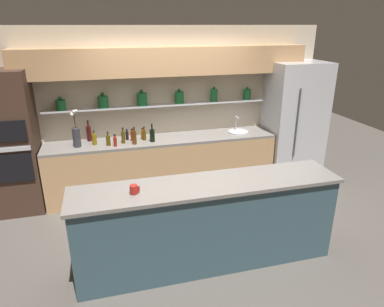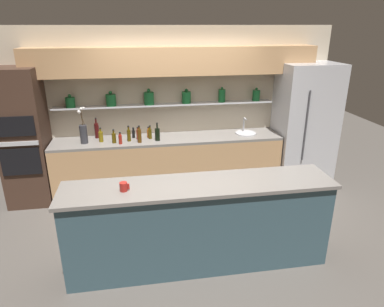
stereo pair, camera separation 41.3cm
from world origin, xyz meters
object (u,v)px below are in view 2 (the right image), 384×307
object	(u,v)px
bottle_oil_0	(101,136)
bottle_sauce_2	(133,133)
coffee_mug	(124,187)
refrigerator	(304,126)
sink_fixture	(246,132)
bottle_oil_7	(114,138)
bottle_spirit_4	(139,135)
bottle_sauce_10	(138,134)
oven_tower	(24,138)
bottle_oil_6	(129,135)
flower_vase	(83,132)
bottle_sauce_5	(149,133)
bottle_wine_1	(157,134)
bottle_oil_3	(150,133)
bottle_wine_9	(97,130)
bottle_sauce_8	(120,139)

from	to	relation	value
bottle_oil_0	bottle_sauce_2	size ratio (longest dim) A/B	1.32
coffee_mug	refrigerator	bearing A→B (deg)	33.31
sink_fixture	bottle_oil_7	world-z (taller)	sink_fixture
bottle_spirit_4	bottle_sauce_10	world-z (taller)	bottle_spirit_4
bottle_oil_0	bottle_spirit_4	bearing A→B (deg)	-12.91
oven_tower	bottle_oil_0	size ratio (longest dim) A/B	9.28
bottle_spirit_4	bottle_oil_6	distance (m)	0.19
flower_vase	bottle_sauce_2	xyz separation A→B (m)	(0.74, 0.15, -0.10)
oven_tower	bottle_sauce_10	size ratio (longest dim) A/B	10.37
bottle_oil_0	bottle_sauce_10	xyz separation A→B (m)	(0.56, 0.03, -0.00)
coffee_mug	sink_fixture	bearing A→B (deg)	45.66
coffee_mug	oven_tower	bearing A→B (deg)	127.21
bottle_oil_7	bottle_sauce_5	bearing A→B (deg)	18.77
bottle_wine_1	bottle_oil_6	world-z (taller)	bottle_wine_1
bottle_oil_0	bottle_oil_7	bearing A→B (deg)	-24.27
bottle_oil_6	bottle_oil_7	xyz separation A→B (m)	(-0.22, -0.05, -0.02)
bottle_oil_6	bottle_sauce_10	size ratio (longest dim) A/B	1.22
refrigerator	bottle_sauce_5	xyz separation A→B (m)	(-2.59, 0.11, -0.03)
bottle_oil_3	bottle_spirit_4	bearing A→B (deg)	-136.51
bottle_sauce_2	coffee_mug	world-z (taller)	coffee_mug
bottle_spirit_4	bottle_sauce_5	size ratio (longest dim) A/B	1.51
sink_fixture	coffee_mug	bearing A→B (deg)	-134.34
refrigerator	sink_fixture	xyz separation A→B (m)	(-1.00, 0.05, -0.08)
bottle_oil_0	bottle_wine_9	bearing A→B (deg)	110.40
oven_tower	sink_fixture	size ratio (longest dim) A/B	6.14
bottle_oil_6	bottle_wine_9	bearing A→B (deg)	153.90
bottle_wine_1	bottle_wine_9	world-z (taller)	bottle_wine_9
bottle_wine_1	bottle_oil_7	size ratio (longest dim) A/B	1.33
bottle_oil_3	bottle_spirit_4	xyz separation A→B (m)	(-0.17, -0.16, 0.03)
refrigerator	bottle_sauce_8	size ratio (longest dim) A/B	11.01
bottle_oil_7	bottle_wine_9	distance (m)	0.40
bottle_oil_0	bottle_wine_9	world-z (taller)	bottle_wine_9
sink_fixture	coffee_mug	size ratio (longest dim) A/B	3.34
flower_vase	bottle_sauce_8	size ratio (longest dim) A/B	3.04
bottle_oil_0	bottle_wine_1	size ratio (longest dim) A/B	0.78
bottle_oil_6	bottle_oil_3	bearing A→B (deg)	11.33
bottle_sauce_10	coffee_mug	world-z (taller)	bottle_sauce_10
refrigerator	sink_fixture	bearing A→B (deg)	177.25
bottle_sauce_8	bottle_sauce_10	xyz separation A→B (m)	(0.27, 0.18, 0.01)
bottle_oil_3	bottle_spirit_4	world-z (taller)	bottle_spirit_4
bottle_oil_6	coffee_mug	world-z (taller)	bottle_oil_6
oven_tower	bottle_sauce_10	xyz separation A→B (m)	(1.67, 0.01, -0.02)
bottle_sauce_8	bottle_wine_9	distance (m)	0.52
coffee_mug	bottle_oil_0	bearing A→B (deg)	101.20
bottle_sauce_5	bottle_wine_9	world-z (taller)	bottle_wine_9
flower_vase	bottle_oil_7	distance (m)	0.46
bottle_sauce_2	coffee_mug	distance (m)	2.06
bottle_spirit_4	bottle_wine_1	bearing A→B (deg)	11.08
bottle_spirit_4	sink_fixture	bearing A→B (deg)	5.42
bottle_oil_0	bottle_wine_1	world-z (taller)	bottle_wine_1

